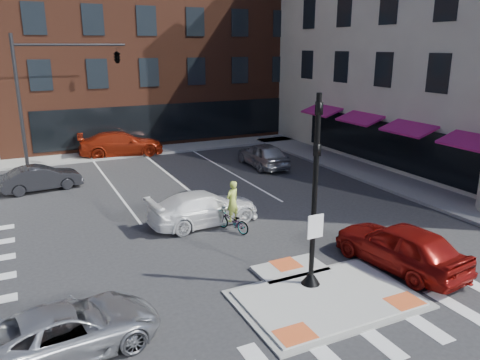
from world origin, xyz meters
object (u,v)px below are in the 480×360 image
bg_car_dark (41,178)px  bg_car_silver (263,155)px  silver_suv (67,330)px  bg_car_red (121,144)px  white_pickup (204,208)px  red_sedan (400,246)px  cyclist (232,215)px

bg_car_dark → bg_car_silver: bg_car_silver is taller
silver_suv → bg_car_red: bearing=-23.6°
bg_car_dark → bg_car_silver: 12.90m
bg_car_silver → bg_car_dark: bearing=-1.7°
silver_suv → white_pickup: size_ratio=0.96×
silver_suv → bg_car_red: (5.86, 21.26, 0.18)m
silver_suv → bg_car_red: bg_car_red is taller
red_sedan → bg_car_silver: red_sedan is taller
silver_suv → cyclist: bearing=-60.4°
silver_suv → bg_car_dark: (0.33, 14.96, 0.02)m
bg_car_silver → cyclist: 10.77m
cyclist → silver_suv: bearing=14.8°
red_sedan → bg_car_silver: 14.48m
white_pickup → bg_car_silver: bg_car_silver is taller
bg_car_dark → red_sedan: bearing=-152.2°
white_pickup → cyclist: (0.72, -1.32, 0.02)m
red_sedan → bg_car_dark: (-10.46, 14.99, -0.15)m
bg_car_silver → silver_suv: bearing=48.7°
white_pickup → bg_car_silver: 10.19m
bg_car_dark → cyclist: (6.68, -9.52, 0.06)m
white_pickup → red_sedan: bearing=-150.8°
red_sedan → bg_car_silver: (2.42, 14.28, -0.04)m
bg_car_silver → bg_car_red: size_ratio=0.80×
silver_suv → bg_car_dark: bg_car_dark is taller
red_sedan → bg_car_dark: bearing=-63.0°
white_pickup → bg_car_red: 14.51m
white_pickup → cyclist: size_ratio=2.25×
silver_suv → red_sedan: red_sedan is taller
silver_suv → red_sedan: (10.79, -0.03, 0.17)m
bg_car_dark → bg_car_red: bg_car_red is taller
bg_car_dark → bg_car_silver: (12.88, -0.71, 0.11)m
silver_suv → bg_car_dark: 14.96m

